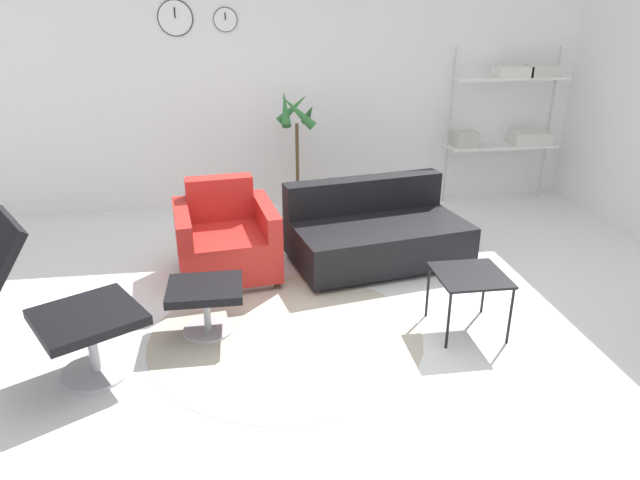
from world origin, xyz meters
TOP-DOWN VIEW (x-y plane):
  - ground_plane at (0.00, 0.00)m, footprint 12.00×12.00m
  - wall_back at (-0.00, 2.71)m, footprint 12.00×0.09m
  - round_rug at (-0.30, -0.23)m, footprint 1.94×1.94m
  - lounge_chair at (-1.89, -0.72)m, footprint 1.28×1.07m
  - ottoman at (-0.85, -0.10)m, footprint 0.52×0.44m
  - armchair_red at (-0.71, 0.85)m, footprint 0.92×0.93m
  - couch_low at (0.62, 0.93)m, footprint 1.66×1.17m
  - side_table at (0.99, -0.34)m, footprint 0.48×0.48m
  - potted_plant at (0.04, 2.15)m, footprint 0.42×0.44m
  - shelf_unit at (2.49, 2.38)m, footprint 1.28×0.28m

SIDE VIEW (x-z plane):
  - ground_plane at x=0.00m, z-range 0.00..0.00m
  - round_rug at x=-0.30m, z-range 0.00..0.01m
  - couch_low at x=0.62m, z-range -0.10..0.61m
  - ottoman at x=-0.85m, z-range 0.10..0.46m
  - armchair_red at x=-0.71m, z-range -0.10..0.69m
  - side_table at x=0.99m, z-range 0.18..0.62m
  - potted_plant at x=0.04m, z-range -0.16..1.22m
  - lounge_chair at x=-1.89m, z-range 0.11..1.34m
  - shelf_unit at x=2.49m, z-range 0.18..1.94m
  - wall_back at x=0.00m, z-range 0.00..2.80m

